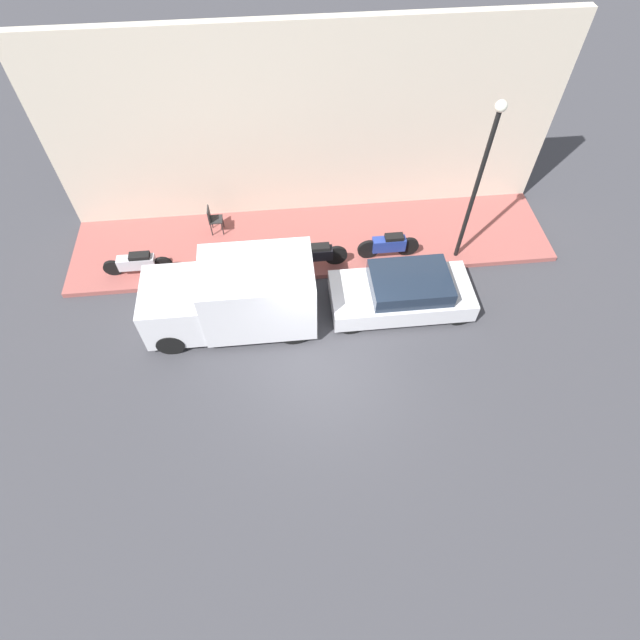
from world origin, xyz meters
TOP-DOWN VIEW (x-y plane):
  - ground_plane at (0.00, 0.00)m, footprint 60.00×60.00m
  - sidewalk at (4.54, 0.00)m, footprint 3.02×14.56m
  - building_facade at (6.20, 0.00)m, footprint 0.30×14.56m
  - parked_car at (1.80, -2.25)m, footprint 1.74×3.85m
  - delivery_van at (1.71, 2.31)m, footprint 1.91×4.40m
  - motorcycle_black at (3.46, -0.02)m, footprint 0.30×1.86m
  - motorcycle_blue at (3.62, -2.20)m, footprint 0.30×1.83m
  - scooter_silver at (3.67, 5.12)m, footprint 0.30×1.96m
  - streetlamp at (3.46, -4.26)m, footprint 0.28×0.28m
  - cafe_chair at (5.21, 2.98)m, footprint 0.40×0.40m

SIDE VIEW (x-z plane):
  - ground_plane at x=0.00m, z-range 0.00..0.00m
  - sidewalk at x=4.54m, z-range 0.00..0.16m
  - scooter_silver at x=3.67m, z-range 0.19..0.92m
  - parked_car at x=1.80m, z-range -0.02..1.16m
  - motorcycle_black at x=3.46m, z-range 0.20..0.98m
  - motorcycle_blue at x=3.62m, z-range 0.20..1.00m
  - cafe_chair at x=5.21m, z-range 0.23..1.14m
  - delivery_van at x=1.71m, z-range 0.01..2.08m
  - building_facade at x=6.20m, z-range 0.00..5.85m
  - streetlamp at x=3.46m, z-range 0.66..5.55m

